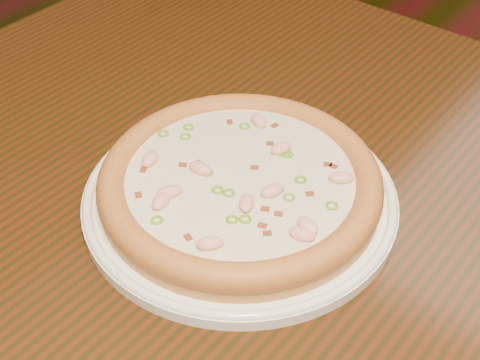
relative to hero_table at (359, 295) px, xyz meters
The scene contains 3 objects.
hero_table is the anchor object (origin of this frame).
plate 0.17m from the hero_table, 157.38° to the right, with size 0.31×0.31×0.02m.
pizza 0.18m from the hero_table, 157.28° to the right, with size 0.27×0.27×0.03m.
Camera 1 is at (0.13, -0.62, 1.20)m, focal length 50.00 mm.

